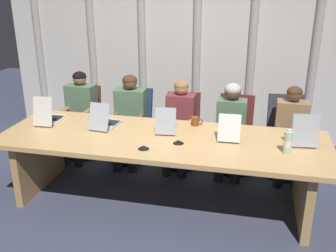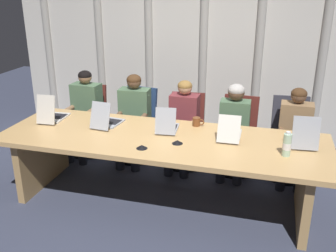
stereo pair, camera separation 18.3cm
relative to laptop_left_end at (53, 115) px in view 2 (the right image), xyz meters
name	(u,v)px [view 2 (the right image)]	position (x,y,z in m)	size (l,w,h in m)	color
ground_plane	(162,200)	(1.35, -0.16, -0.81)	(11.55, 11.55, 0.00)	#383D51
conference_table	(162,151)	(1.35, -0.16, -0.22)	(3.38, 1.12, 0.75)	tan
curtain_backdrop	(202,46)	(1.35, 1.89, 0.56)	(5.77, 0.17, 2.73)	beige
laptop_left_end	(53,115)	(0.00, 0.00, 0.00)	(0.24, 0.44, 0.33)	beige
laptop_left_mid	(107,121)	(0.67, 0.01, -0.01)	(0.27, 0.43, 0.30)	#A8ADB7
laptop_center	(167,126)	(1.36, 0.03, -0.01)	(0.25, 0.39, 0.29)	#A8ADB7
laptop_right_mid	(230,132)	(2.02, 0.03, -0.01)	(0.23, 0.44, 0.27)	beige
laptop_right_end	(302,139)	(2.73, 0.02, 0.00)	(0.29, 0.42, 0.33)	#A8ADB7
office_chair_left_end	(89,127)	(-0.03, 0.88, -0.47)	(0.60, 0.60, 0.91)	#511E19
office_chair_left_mid	(137,132)	(0.69, 0.88, -0.47)	(0.60, 0.60, 0.92)	navy
office_chair_center	(186,138)	(1.37, 0.88, -0.48)	(0.60, 0.60, 0.89)	#511E19
office_chair_right_mid	(237,143)	(2.03, 0.88, -0.47)	(0.60, 0.60, 0.91)	#511E19
office_chair_right_end	(289,147)	(2.66, 0.88, -0.46)	(0.60, 0.60, 0.94)	#2D2D38
person_left_end	(84,110)	(0.01, 0.72, -0.16)	(0.40, 0.56, 1.16)	#4C6B4C
person_left_mid	(133,114)	(0.70, 0.72, -0.16)	(0.42, 0.56, 1.15)	#4C6B4C
person_center	(183,121)	(1.36, 0.71, -0.19)	(0.37, 0.55, 1.11)	brown
person_right_mid	(234,125)	(1.99, 0.72, -0.18)	(0.38, 0.55, 1.11)	#4C6B4C
person_right_end	(295,131)	(2.70, 0.72, -0.19)	(0.38, 0.55, 1.11)	olive
water_bottle_primary	(287,145)	(2.57, -0.28, 0.04)	(0.08, 0.08, 0.24)	#ADD1B2
coffee_mug_near	(197,122)	(1.63, 0.27, -0.02)	(0.13, 0.09, 0.10)	brown
conference_mic_left_side	(142,147)	(1.25, -0.48, -0.05)	(0.11, 0.11, 0.04)	black
conference_mic_middle	(177,142)	(1.54, -0.28, -0.05)	(0.11, 0.11, 0.04)	black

